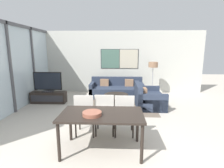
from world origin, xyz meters
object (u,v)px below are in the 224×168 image
(dining_table, at_px, (102,117))
(fruit_bowl, at_px, (92,113))
(sofa_side, at_px, (147,99))
(floor_lamp, at_px, (153,67))
(television, at_px, (48,82))
(dining_chair_left, at_px, (85,113))
(dining_chair_centre, at_px, (105,113))
(dining_chair_right, at_px, (124,113))
(coffee_table, at_px, (116,97))
(tv_console, at_px, (49,97))
(sofa_main, at_px, (117,90))

(dining_table, relative_size, fruit_bowl, 4.45)
(sofa_side, bearing_deg, floor_lamp, -17.33)
(television, bearing_deg, floor_lamp, 15.17)
(television, relative_size, dining_chair_left, 1.06)
(sofa_side, bearing_deg, dining_chair_centre, 148.65)
(dining_table, xyz_separation_m, fruit_bowl, (-0.17, -0.11, 0.12))
(sofa_side, relative_size, dining_chair_right, 1.40)
(coffee_table, bearing_deg, floor_lamp, 41.13)
(dining_chair_centre, xyz_separation_m, fruit_bowl, (-0.17, -0.78, 0.27))
(sofa_side, xyz_separation_m, dining_chair_right, (-0.87, -2.20, 0.27))
(coffee_table, bearing_deg, sofa_side, -1.66)
(dining_chair_centre, distance_m, fruit_bowl, 0.84)
(dining_table, xyz_separation_m, floor_lamp, (1.74, 4.18, 0.57))
(sofa_side, height_order, dining_chair_left, dining_chair_left)
(dining_chair_left, xyz_separation_m, dining_chair_centre, (0.45, 0.06, 0.00))
(dining_chair_left, xyz_separation_m, floor_lamp, (2.18, 3.56, 0.72))
(dining_chair_right, relative_size, fruit_bowl, 2.79)
(tv_console, distance_m, floor_lamp, 4.32)
(sofa_side, bearing_deg, dining_chair_right, 158.50)
(sofa_main, bearing_deg, fruit_bowl, -95.34)
(television, distance_m, sofa_main, 2.78)
(dining_chair_left, bearing_deg, dining_table, -53.73)
(sofa_side, bearing_deg, tv_console, 86.01)
(coffee_table, distance_m, fruit_bowl, 3.04)
(dining_chair_right, xyz_separation_m, floor_lamp, (1.29, 3.55, 0.72))
(dining_table, distance_m, fruit_bowl, 0.24)
(tv_console, bearing_deg, dining_chair_centre, -46.23)
(sofa_side, bearing_deg, coffee_table, 88.34)
(sofa_main, relative_size, dining_chair_left, 2.24)
(coffee_table, relative_size, dining_chair_right, 0.87)
(sofa_main, xyz_separation_m, sofa_side, (1.09, -1.28, 0.00))
(sofa_side, bearing_deg, dining_chair_left, 141.50)
(dining_chair_right, height_order, fruit_bowl, dining_chair_right)
(dining_chair_centre, xyz_separation_m, dining_chair_right, (0.45, -0.04, 0.00))
(dining_chair_left, bearing_deg, coffee_table, 73.31)
(dining_table, height_order, dining_chair_right, dining_chair_right)
(television, relative_size, dining_chair_centre, 1.06)
(tv_console, xyz_separation_m, fruit_bowl, (2.14, -3.19, 0.60))
(floor_lamp, bearing_deg, coffee_table, -138.87)
(dining_table, bearing_deg, sofa_side, 65.06)
(dining_chair_left, height_order, dining_chair_right, same)
(dining_table, relative_size, dining_chair_right, 1.60)
(dining_chair_left, xyz_separation_m, dining_chair_right, (0.90, 0.02, 0.00))
(fruit_bowl, bearing_deg, floor_lamp, 66.06)
(sofa_main, height_order, dining_chair_left, dining_chair_left)
(tv_console, height_order, sofa_side, sofa_side)
(television, bearing_deg, dining_chair_right, -41.66)
(dining_table, distance_m, dining_chair_centre, 0.68)
(coffee_table, relative_size, dining_chair_centre, 0.87)
(coffee_table, distance_m, dining_chair_centre, 2.21)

